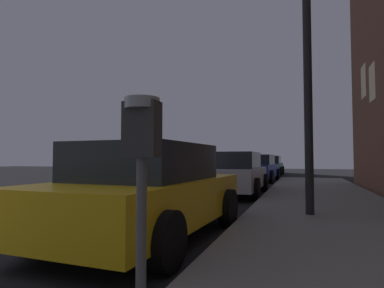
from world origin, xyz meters
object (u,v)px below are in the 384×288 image
Objects in this scene: car_yellow_cab at (148,191)px; car_green at (269,165)px; street_lamp at (307,19)px; car_blue at (257,168)px; parking_meter at (142,160)px; car_silver at (232,173)px.

car_green is (0.00, 20.10, 0.00)m from car_yellow_cab.
car_blue is at bearing 102.08° from street_lamp.
car_blue is 0.81× the size of street_lamp.
parking_meter reaches higher than car_blue.
car_yellow_cab is at bearing -90.01° from car_silver.
street_lamp reaches higher than car_silver.
parking_meter is at bearing -100.83° from street_lamp.
parking_meter reaches higher than car_green.
parking_meter is at bearing -64.25° from car_yellow_cab.
parking_meter is 16.16m from car_blue.
street_lamp is (2.37, 2.10, 3.23)m from car_yellow_cab.
car_blue is 1.02× the size of car_green.
street_lamp is at bearing 41.58° from car_yellow_cab.
street_lamp is at bearing -82.50° from car_green.
car_silver is 0.74× the size of street_lamp.
street_lamp is (2.37, -18.00, 3.22)m from car_green.
car_yellow_cab and car_silver have the same top height.
parking_meter is 0.30× the size of car_blue.
street_lamp reaches higher than car_yellow_cab.
car_green is (0.00, 13.77, -0.01)m from car_silver.
car_yellow_cab is 0.89× the size of car_blue.
car_blue is (0.00, 13.17, -0.01)m from car_yellow_cab.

